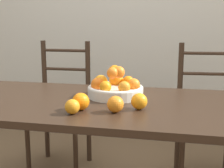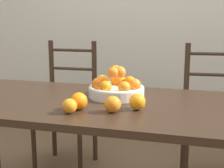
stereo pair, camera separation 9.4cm
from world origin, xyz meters
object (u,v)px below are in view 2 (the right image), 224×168
fruit_bowl (116,87)px  chair_left (67,108)px  chair_right (213,120)px  orange_loose_1 (70,106)px  orange_loose_3 (79,101)px  orange_loose_2 (137,102)px  orange_loose_0 (113,104)px

fruit_bowl → chair_left: bearing=133.7°
fruit_bowl → chair_right: 0.88m
orange_loose_1 → orange_loose_3: (0.02, 0.07, 0.01)m
chair_left → orange_loose_3: bearing=-63.3°
orange_loose_3 → chair_right: 1.16m
orange_loose_3 → chair_left: (-0.46, 0.89, -0.32)m
fruit_bowl → orange_loose_3: bearing=-109.1°
orange_loose_2 → orange_loose_3: (-0.27, -0.07, 0.00)m
fruit_bowl → chair_left: size_ratio=0.31×
orange_loose_2 → chair_left: size_ratio=0.08×
orange_loose_3 → orange_loose_1: bearing=-104.3°
orange_loose_0 → chair_right: 1.07m
orange_loose_3 → chair_right: (0.67, 0.89, -0.32)m
fruit_bowl → orange_loose_0: bearing=-78.3°
fruit_bowl → chair_right: bearing=46.2°
orange_loose_0 → chair_right: (0.50, 0.90, -0.31)m
orange_loose_0 → chair_right: bearing=60.8°
orange_loose_1 → chair_left: (-0.44, 0.96, -0.31)m
fruit_bowl → orange_loose_0: fruit_bowl is taller
orange_loose_0 → orange_loose_3: 0.17m
fruit_bowl → chair_left: (-0.56, 0.59, -0.33)m
chair_right → orange_loose_1: bearing=-130.3°
orange_loose_0 → orange_loose_2: bearing=35.6°
chair_left → chair_right: 1.13m
orange_loose_2 → chair_right: bearing=64.2°
fruit_bowl → orange_loose_1: size_ratio=4.51×
orange_loose_3 → chair_left: 1.05m
orange_loose_1 → chair_left: bearing=114.4°
chair_left → chair_right: (1.13, -0.00, 0.00)m
orange_loose_3 → orange_loose_0: bearing=-1.0°
fruit_bowl → orange_loose_3: size_ratio=3.74×
orange_loose_0 → orange_loose_2: 0.13m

